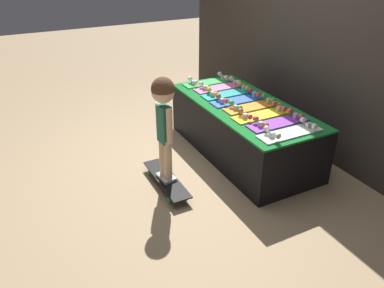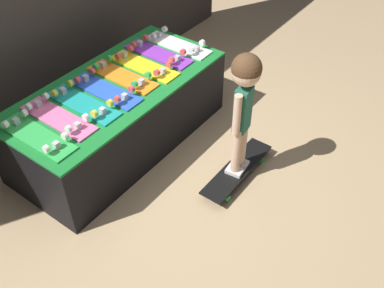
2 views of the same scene
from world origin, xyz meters
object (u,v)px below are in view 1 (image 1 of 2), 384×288
skateboard_green_on_rack (208,82)px  skateboard_purple_on_rack (278,122)px  skateboard_orange_on_rack (252,106)px  skateboard_teal_on_rack (228,93)px  child (164,111)px  skateboard_white_on_rack (290,132)px  skateboard_yellow_on_rack (262,114)px  skateboard_blue_on_rack (238,99)px  skateboard_pink_on_rack (220,87)px  skateboard_on_floor (166,180)px

skateboard_green_on_rack → skateboard_purple_on_rack: size_ratio=1.00×
skateboard_orange_on_rack → skateboard_teal_on_rack: bearing=-177.6°
skateboard_teal_on_rack → child: 1.21m
skateboard_green_on_rack → skateboard_white_on_rack: same height
skateboard_orange_on_rack → skateboard_white_on_rack: bearing=-4.2°
child → skateboard_yellow_on_rack: bearing=77.7°
skateboard_green_on_rack → skateboard_blue_on_rack: 0.68m
skateboard_green_on_rack → skateboard_teal_on_rack: same height
skateboard_green_on_rack → skateboard_white_on_rack: size_ratio=1.00×
skateboard_green_on_rack → skateboard_pink_on_rack: size_ratio=1.00×
skateboard_orange_on_rack → skateboard_on_floor: bearing=-83.5°
skateboard_pink_on_rack → skateboard_white_on_rack: (1.35, -0.05, 0.00)m
skateboard_teal_on_rack → skateboard_on_floor: skateboard_teal_on_rack is taller
skateboard_orange_on_rack → skateboard_on_floor: 1.21m
skateboard_purple_on_rack → skateboard_white_on_rack: 0.23m
skateboard_pink_on_rack → child: child is taller
skateboard_green_on_rack → child: (1.02, -1.03, 0.20)m
skateboard_teal_on_rack → skateboard_white_on_rack: size_ratio=1.00×
skateboard_pink_on_rack → skateboard_blue_on_rack: same height
skateboard_pink_on_rack → skateboard_teal_on_rack: size_ratio=1.00×
skateboard_orange_on_rack → skateboard_yellow_on_rack: 0.23m
skateboard_yellow_on_rack → skateboard_purple_on_rack: 0.23m
skateboard_yellow_on_rack → child: 1.06m
skateboard_yellow_on_rack → child: bearing=-95.7°
skateboard_green_on_rack → skateboard_pink_on_rack: 0.23m
skateboard_on_floor → child: (0.00, 0.00, 0.75)m
child → skateboard_blue_on_rack: bearing=101.8°
skateboard_yellow_on_rack → skateboard_teal_on_rack: bearing=178.6°
skateboard_blue_on_rack → skateboard_purple_on_rack: 0.68m
skateboard_green_on_rack → skateboard_purple_on_rack: 1.35m
skateboard_on_floor → skateboard_green_on_rack: bearing=134.7°
skateboard_green_on_rack → child: child is taller
skateboard_on_floor → skateboard_yellow_on_rack: bearing=84.3°
skateboard_white_on_rack → skateboard_on_floor: skateboard_white_on_rack is taller
skateboard_white_on_rack → skateboard_green_on_rack: bearing=179.5°
skateboard_green_on_rack → skateboard_white_on_rack: 1.58m
skateboard_white_on_rack → skateboard_on_floor: size_ratio=0.82×
skateboard_teal_on_rack → skateboard_yellow_on_rack: (0.68, -0.02, 0.00)m
skateboard_yellow_on_rack → skateboard_pink_on_rack: bearing=177.7°
skateboard_pink_on_rack → skateboard_blue_on_rack: (0.45, -0.03, 0.00)m
skateboard_teal_on_rack → skateboard_on_floor: 1.32m
skateboard_pink_on_rack → skateboard_on_floor: (0.80, -1.07, -0.55)m
skateboard_green_on_rack → skateboard_orange_on_rack: (0.90, 0.04, 0.00)m
skateboard_orange_on_rack → child: 1.10m
skateboard_white_on_rack → skateboard_orange_on_rack: bearing=175.8°
skateboard_pink_on_rack → skateboard_blue_on_rack: 0.45m
skateboard_blue_on_rack → skateboard_on_floor: bearing=-71.6°
skateboard_teal_on_rack → skateboard_green_on_rack: bearing=-177.8°
skateboard_white_on_rack → child: child is taller
skateboard_blue_on_rack → skateboard_yellow_on_rack: bearing=-1.0°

